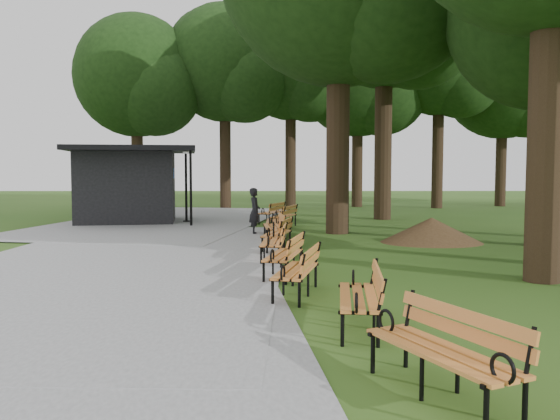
{
  "coord_description": "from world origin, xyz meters",
  "views": [
    {
      "loc": [
        -0.18,
        -10.6,
        2.2
      ],
      "look_at": [
        -0.09,
        5.08,
        1.1
      ],
      "focal_mm": 36.54,
      "sensor_mm": 36.0,
      "label": 1
    }
  ],
  "objects_px": {
    "bench_1": "(358,297)",
    "lawn_tree_1": "(546,12)",
    "bench_4": "(273,242)",
    "bench_9": "(272,212)",
    "bench_3": "(283,255)",
    "lawn_tree_4": "(385,5)",
    "bench_7": "(274,222)",
    "dirt_mound": "(431,230)",
    "bench_6": "(273,227)",
    "bench_2": "(296,271)",
    "bench_0": "(440,352)",
    "kiosk": "(127,185)",
    "bench_5": "(277,234)",
    "bench_8": "(284,216)",
    "person": "(255,211)",
    "lamp_post": "(186,168)"
  },
  "relations": [
    {
      "from": "kiosk",
      "to": "dirt_mound",
      "type": "xyz_separation_m",
      "value": [
        10.97,
        -6.67,
        -1.2
      ]
    },
    {
      "from": "bench_8",
      "to": "bench_9",
      "type": "height_order",
      "value": "same"
    },
    {
      "from": "person",
      "to": "lamp_post",
      "type": "bearing_deg",
      "value": 27.34
    },
    {
      "from": "bench_0",
      "to": "lawn_tree_1",
      "type": "bearing_deg",
      "value": 126.71
    },
    {
      "from": "bench_0",
      "to": "bench_7",
      "type": "distance_m",
      "value": 14.11
    },
    {
      "from": "person",
      "to": "lamp_post",
      "type": "relative_size",
      "value": 0.5
    },
    {
      "from": "bench_7",
      "to": "bench_2",
      "type": "bearing_deg",
      "value": 2.68
    },
    {
      "from": "bench_0",
      "to": "bench_8",
      "type": "bearing_deg",
      "value": 160.02
    },
    {
      "from": "bench_3",
      "to": "lawn_tree_4",
      "type": "xyz_separation_m",
      "value": [
        4.6,
        13.8,
        8.98
      ]
    },
    {
      "from": "lamp_post",
      "to": "bench_1",
      "type": "distance_m",
      "value": 16.81
    },
    {
      "from": "bench_1",
      "to": "bench_6",
      "type": "relative_size",
      "value": 1.0
    },
    {
      "from": "bench_4",
      "to": "bench_0",
      "type": "bearing_deg",
      "value": 15.02
    },
    {
      "from": "bench_3",
      "to": "bench_5",
      "type": "relative_size",
      "value": 1.0
    },
    {
      "from": "bench_0",
      "to": "bench_2",
      "type": "xyz_separation_m",
      "value": [
        -1.25,
        4.46,
        0.0
      ]
    },
    {
      "from": "bench_4",
      "to": "bench_9",
      "type": "relative_size",
      "value": 1.0
    },
    {
      "from": "person",
      "to": "bench_6",
      "type": "relative_size",
      "value": 0.84
    },
    {
      "from": "dirt_mound",
      "to": "bench_1",
      "type": "distance_m",
      "value": 10.08
    },
    {
      "from": "kiosk",
      "to": "lawn_tree_1",
      "type": "height_order",
      "value": "lawn_tree_1"
    },
    {
      "from": "kiosk",
      "to": "lawn_tree_4",
      "type": "relative_size",
      "value": 0.38
    },
    {
      "from": "kiosk",
      "to": "bench_5",
      "type": "relative_size",
      "value": 2.65
    },
    {
      "from": "lamp_post",
      "to": "bench_5",
      "type": "xyz_separation_m",
      "value": [
        3.78,
        -8.05,
        -1.86
      ]
    },
    {
      "from": "bench_6",
      "to": "bench_9",
      "type": "distance_m",
      "value": 6.08
    },
    {
      "from": "lawn_tree_4",
      "to": "bench_7",
      "type": "bearing_deg",
      "value": -128.55
    },
    {
      "from": "bench_4",
      "to": "dirt_mound",
      "type": "bearing_deg",
      "value": 128.62
    },
    {
      "from": "person",
      "to": "bench_4",
      "type": "xyz_separation_m",
      "value": [
        0.66,
        -5.53,
        -0.36
      ]
    },
    {
      "from": "bench_4",
      "to": "bench_7",
      "type": "distance_m",
      "value": 5.53
    },
    {
      "from": "bench_0",
      "to": "bench_1",
      "type": "relative_size",
      "value": 1.0
    },
    {
      "from": "bench_9",
      "to": "bench_2",
      "type": "bearing_deg",
      "value": 23.4
    },
    {
      "from": "bench_3",
      "to": "lawn_tree_1",
      "type": "bearing_deg",
      "value": 134.73
    },
    {
      "from": "bench_4",
      "to": "bench_9",
      "type": "xyz_separation_m",
      "value": [
        -0.13,
        9.78,
        0.0
      ]
    },
    {
      "from": "bench_2",
      "to": "bench_4",
      "type": "distance_m",
      "value": 4.04
    },
    {
      "from": "person",
      "to": "bench_1",
      "type": "xyz_separation_m",
      "value": [
        1.88,
        -11.62,
        -0.36
      ]
    },
    {
      "from": "lawn_tree_4",
      "to": "bench_4",
      "type": "bearing_deg",
      "value": -112.59
    },
    {
      "from": "dirt_mound",
      "to": "bench_6",
      "type": "relative_size",
      "value": 1.36
    },
    {
      "from": "bench_8",
      "to": "kiosk",
      "type": "bearing_deg",
      "value": -89.8
    },
    {
      "from": "bench_5",
      "to": "bench_8",
      "type": "height_order",
      "value": "same"
    },
    {
      "from": "bench_1",
      "to": "bench_7",
      "type": "xyz_separation_m",
      "value": [
        -1.23,
        11.62,
        0.0
      ]
    },
    {
      "from": "lamp_post",
      "to": "dirt_mound",
      "type": "distance_m",
      "value": 10.89
    },
    {
      "from": "person",
      "to": "bench_6",
      "type": "distance_m",
      "value": 1.98
    },
    {
      "from": "lawn_tree_4",
      "to": "bench_3",
      "type": "bearing_deg",
      "value": -108.45
    },
    {
      "from": "bench_9",
      "to": "lawn_tree_4",
      "type": "distance_m",
      "value": 10.42
    },
    {
      "from": "bench_1",
      "to": "lawn_tree_1",
      "type": "height_order",
      "value": "lawn_tree_1"
    },
    {
      "from": "lamp_post",
      "to": "bench_5",
      "type": "relative_size",
      "value": 1.68
    },
    {
      "from": "bench_0",
      "to": "lawn_tree_1",
      "type": "xyz_separation_m",
      "value": [
        6.07,
        11.06,
        6.23
      ]
    },
    {
      "from": "kiosk",
      "to": "bench_2",
      "type": "relative_size",
      "value": 2.65
    },
    {
      "from": "bench_8",
      "to": "bench_5",
      "type": "bearing_deg",
      "value": 15.28
    },
    {
      "from": "bench_7",
      "to": "bench_9",
      "type": "bearing_deg",
      "value": -178.36
    },
    {
      "from": "kiosk",
      "to": "lawn_tree_4",
      "type": "xyz_separation_m",
      "value": [
        11.0,
        1.61,
        7.84
      ]
    },
    {
      "from": "dirt_mound",
      "to": "bench_2",
      "type": "bearing_deg",
      "value": -120.77
    },
    {
      "from": "bench_0",
      "to": "lawn_tree_1",
      "type": "relative_size",
      "value": 0.2
    }
  ]
}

